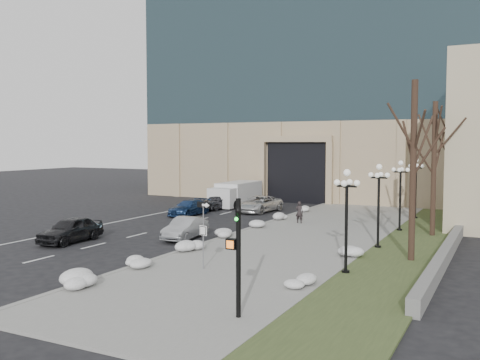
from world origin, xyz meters
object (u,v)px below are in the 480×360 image
object	(u,v)px
car_e	(218,201)
car_b	(185,228)
lamppost_d	(416,180)
one_way_sign	(205,211)
keep_sign	(203,238)
lamppost_a	(347,207)
lamppost_b	(379,194)
traffic_signal	(237,260)
lamppost_c	(400,186)
pedestrian	(299,212)
car_a	(71,230)
car_c	(189,208)
car_d	(259,204)

from	to	relation	value
car_e	car_b	bearing A→B (deg)	-63.19
lamppost_d	car_b	bearing A→B (deg)	-126.42
one_way_sign	lamppost_d	size ratio (longest dim) A/B	0.56
keep_sign	one_way_sign	bearing A→B (deg)	135.96
lamppost_a	lamppost_b	distance (m)	6.50
keep_sign	lamppost_d	world-z (taller)	lamppost_d
car_e	traffic_signal	distance (m)	30.06
traffic_signal	lamppost_b	size ratio (longest dim) A/B	0.86
lamppost_a	lamppost_c	xyz separation A→B (m)	(0.00, 13.00, 0.00)
pedestrian	lamppost_b	bearing A→B (deg)	137.06
lamppost_d	car_a	bearing A→B (deg)	-131.16
car_c	lamppost_d	bearing A→B (deg)	22.01
car_a	keep_sign	xyz separation A→B (m)	(10.77, -2.64, 0.81)
car_c	lamppost_c	xyz separation A→B (m)	(16.89, -0.52, 2.44)
lamppost_a	car_a	bearing A→B (deg)	179.09
traffic_signal	lamppost_a	xyz separation A→B (m)	(1.51, 7.74, 1.04)
pedestrian	lamppost_d	size ratio (longest dim) A/B	0.33
keep_sign	car_b	bearing A→B (deg)	144.83
lamppost_d	pedestrian	bearing A→B (deg)	-136.92
pedestrian	lamppost_c	bearing A→B (deg)	-179.93
car_a	lamppost_d	xyz separation A→B (m)	(16.81, 19.23, 2.32)
car_b	car_d	size ratio (longest dim) A/B	0.81
car_c	one_way_sign	distance (m)	14.62
lamppost_a	car_d	bearing A→B (deg)	125.10
car_d	one_way_sign	size ratio (longest dim) A/B	1.87
car_e	lamppost_c	bearing A→B (deg)	-11.80
traffic_signal	lamppost_b	distance (m)	14.36
keep_sign	lamppost_a	distance (m)	6.66
car_e	lamppost_a	distance (m)	24.80
one_way_sign	lamppost_a	size ratio (longest dim) A/B	0.56
car_b	lamppost_a	size ratio (longest dim) A/B	0.85
keep_sign	lamppost_b	xyz separation A→B (m)	(6.04, 8.87, 1.51)
car_d	car_a	bearing A→B (deg)	-96.75
car_c	pedestrian	world-z (taller)	pedestrian
car_e	one_way_sign	size ratio (longest dim) A/B	1.54
car_c	lamppost_c	world-z (taller)	lamppost_c
pedestrian	keep_sign	size ratio (longest dim) A/B	0.74
one_way_sign	lamppost_c	xyz separation A→B (m)	(8.37, 11.25, 0.86)
lamppost_b	car_b	bearing A→B (deg)	-168.65
car_b	lamppost_d	distance (m)	19.12
car_c	car_e	bearing A→B (deg)	90.88
traffic_signal	car_c	bearing A→B (deg)	125.77
car_e	traffic_signal	bearing A→B (deg)	-54.26
pedestrian	car_a	bearing A→B (deg)	51.57
lamppost_a	lamppost_c	distance (m)	13.00
car_c	keep_sign	size ratio (longest dim) A/B	2.04
traffic_signal	lamppost_c	size ratio (longest dim) A/B	0.86
one_way_sign	lamppost_d	distance (m)	19.64
car_d	lamppost_d	world-z (taller)	lamppost_d
car_e	lamppost_b	bearing A→B (deg)	-29.54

